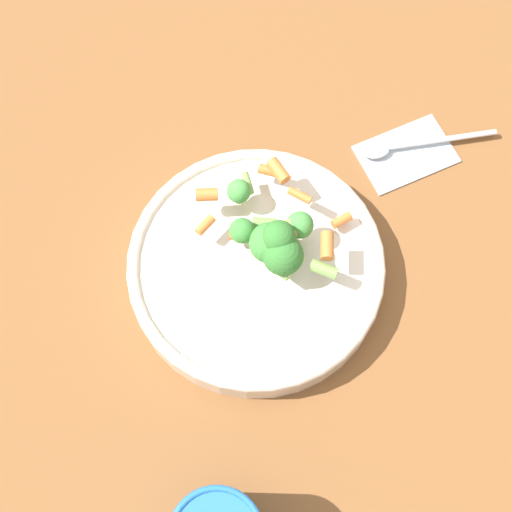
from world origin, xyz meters
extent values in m
plane|color=brown|center=(0.00, 0.00, 0.00)|extent=(3.00, 3.00, 0.00)
cylinder|color=beige|center=(0.00, 0.00, 0.02)|extent=(0.29, 0.29, 0.04)
torus|color=beige|center=(0.00, 0.00, 0.04)|extent=(0.29, 0.29, 0.01)
cylinder|color=#8CB766|center=(-0.01, -0.01, 0.05)|extent=(0.02, 0.02, 0.01)
sphere|color=#3D8438|center=(-0.01, -0.01, 0.08)|extent=(0.04, 0.04, 0.04)
cylinder|color=#8CB766|center=(-0.03, 0.00, 0.05)|extent=(0.02, 0.02, 0.02)
sphere|color=#33722D|center=(-0.03, 0.00, 0.08)|extent=(0.04, 0.04, 0.04)
cylinder|color=#8CB766|center=(0.04, -0.06, 0.05)|extent=(0.01, 0.01, 0.01)
sphere|color=#479342|center=(0.04, -0.06, 0.07)|extent=(0.03, 0.03, 0.03)
cylinder|color=#8CB766|center=(0.02, -0.02, 0.06)|extent=(0.01, 0.01, 0.01)
sphere|color=#3D8438|center=(0.02, -0.02, 0.08)|extent=(0.03, 0.03, 0.03)
cylinder|color=#8CB766|center=(-0.04, -0.04, 0.06)|extent=(0.01, 0.01, 0.01)
sphere|color=#479342|center=(-0.04, -0.04, 0.08)|extent=(0.03, 0.03, 0.03)
cylinder|color=#8CB766|center=(-0.02, -0.01, 0.07)|extent=(0.01, 0.01, 0.02)
sphere|color=#33722D|center=(-0.02, -0.01, 0.09)|extent=(0.04, 0.04, 0.04)
cylinder|color=orange|center=(0.06, -0.02, 0.07)|extent=(0.02, 0.03, 0.01)
cylinder|color=#729E4C|center=(0.03, -0.08, 0.06)|extent=(0.02, 0.03, 0.01)
cylinder|color=#729E4C|center=(-0.03, -0.04, 0.08)|extent=(0.03, 0.03, 0.01)
cylinder|color=#729E4C|center=(0.00, -0.04, 0.06)|extent=(0.03, 0.02, 0.01)
cylinder|color=orange|center=(-0.07, -0.02, 0.08)|extent=(0.02, 0.03, 0.01)
cylinder|color=orange|center=(0.01, -0.10, 0.07)|extent=(0.02, 0.01, 0.01)
cylinder|color=orange|center=(0.07, -0.05, 0.08)|extent=(0.03, 0.02, 0.01)
cylinder|color=orange|center=(-0.08, -0.07, 0.05)|extent=(0.02, 0.02, 0.01)
cylinder|color=orange|center=(0.02, -0.02, 0.06)|extent=(0.03, 0.02, 0.01)
cylinder|color=#729E4C|center=(-0.03, 0.01, 0.07)|extent=(0.03, 0.02, 0.01)
cylinder|color=#729E4C|center=(-0.07, 0.00, 0.07)|extent=(0.03, 0.02, 0.01)
cylinder|color=orange|center=(0.00, -0.09, 0.08)|extent=(0.03, 0.03, 0.01)
cylinder|color=orange|center=(-0.03, -0.08, 0.08)|extent=(0.03, 0.02, 0.01)
cylinder|color=orange|center=(-0.03, -0.03, 0.08)|extent=(0.02, 0.03, 0.01)
cube|color=#B2BCC6|center=(-0.14, -0.20, 0.00)|extent=(0.13, 0.13, 0.01)
cylinder|color=silver|center=(-0.18, -0.23, 0.01)|extent=(0.13, 0.06, 0.01)
ellipsoid|color=silver|center=(-0.10, -0.19, 0.01)|extent=(0.04, 0.04, 0.01)
camera|label=1|loc=(-0.07, 0.27, 0.77)|focal=50.00mm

